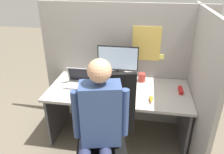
{
  "coord_description": "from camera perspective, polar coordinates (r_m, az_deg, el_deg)",
  "views": [
    {
      "loc": [
        0.3,
        -1.86,
        1.97
      ],
      "look_at": [
        -0.05,
        0.19,
        0.96
      ],
      "focal_mm": 35.0,
      "sensor_mm": 36.0,
      "label": 1
    }
  ],
  "objects": [
    {
      "name": "cubicle_panel_back",
      "position": [
        2.91,
        2.94,
        2.74
      ],
      "size": [
        2.17,
        0.05,
        1.64
      ],
      "color": "gray",
      "rests_on": "ground"
    },
    {
      "name": "cubicle_panel_right",
      "position": [
        2.52,
        21.28,
        -3.07
      ],
      "size": [
        0.04,
        1.43,
        1.64
      ],
      "color": "gray",
      "rests_on": "ground"
    },
    {
      "name": "desk",
      "position": [
        2.68,
        1.7,
        -6.18
      ],
      "size": [
        1.67,
        0.78,
        0.71
      ],
      "color": "#9E9993",
      "rests_on": "ground"
    },
    {
      "name": "paper_box",
      "position": [
        2.78,
        1.47,
        -0.13
      ],
      "size": [
        0.34,
        0.23,
        0.09
      ],
      "color": "white",
      "rests_on": "desk"
    },
    {
      "name": "monitor",
      "position": [
        2.69,
        1.53,
        4.38
      ],
      "size": [
        0.5,
        0.22,
        0.37
      ],
      "color": "black",
      "rests_on": "paper_box"
    },
    {
      "name": "laptop",
      "position": [
        2.69,
        -8.49,
        -1.31
      ],
      "size": [
        0.32,
        0.21,
        0.22
      ],
      "color": "#99999E",
      "rests_on": "desk"
    },
    {
      "name": "mouse",
      "position": [
        2.58,
        -4.14,
        -2.93
      ],
      "size": [
        0.06,
        0.05,
        0.04
      ],
      "color": "gray",
      "rests_on": "desk"
    },
    {
      "name": "stapler",
      "position": [
        2.65,
        17.47,
        -3.32
      ],
      "size": [
        0.04,
        0.15,
        0.04
      ],
      "color": "#A31919",
      "rests_on": "desk"
    },
    {
      "name": "carrot_toy",
      "position": [
        2.38,
        10.18,
        -6.03
      ],
      "size": [
        0.04,
        0.13,
        0.04
      ],
      "color": "orange",
      "rests_on": "desk"
    },
    {
      "name": "office_chair",
      "position": [
        2.14,
        -1.42,
        -14.56
      ],
      "size": [
        0.56,
        0.6,
        1.15
      ],
      "color": "black",
      "rests_on": "ground"
    },
    {
      "name": "person",
      "position": [
        1.88,
        -3.7,
        -12.62
      ],
      "size": [
        0.47,
        0.5,
        1.38
      ],
      "color": "#282D4C",
      "rests_on": "ground"
    },
    {
      "name": "coffee_mug",
      "position": [
        2.78,
        7.77,
        -0.12
      ],
      "size": [
        0.09,
        0.09,
        0.11
      ],
      "color": "#A3332D",
      "rests_on": "desk"
    }
  ]
}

